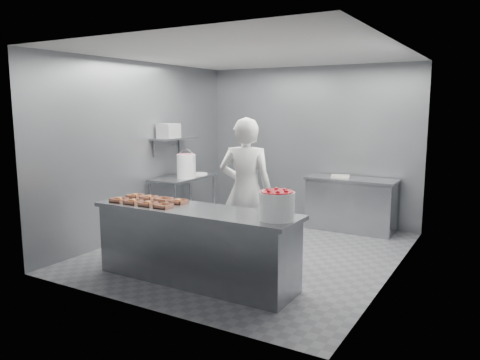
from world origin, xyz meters
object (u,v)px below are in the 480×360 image
at_px(service_counter, 195,245).
at_px(back_counter, 351,204).
at_px(appliance, 168,131).
at_px(strawberry_tub, 277,205).
at_px(glaze_bucket, 186,166).
at_px(tray_1, 133,201).
at_px(tray_7, 179,201).
at_px(prep_table, 183,194).
at_px(worker, 246,191).
at_px(tray_4, 135,196).
at_px(tray_3, 164,206).
at_px(tray_0, 119,200).
at_px(tray_5, 149,198).
at_px(tray_6, 164,200).
at_px(tray_2, 148,203).

bearing_deg(service_counter, back_counter, 74.52).
distance_m(service_counter, appliance, 2.84).
height_order(strawberry_tub, glaze_bucket, glaze_bucket).
relative_size(back_counter, tray_1, 8.01).
bearing_deg(tray_7, prep_table, 125.71).
bearing_deg(worker, strawberry_tub, 115.75).
bearing_deg(tray_4, tray_3, -22.00).
distance_m(tray_3, worker, 1.21).
xyz_separation_m(prep_table, tray_4, (0.58, -1.80, 0.33)).
relative_size(tray_0, tray_1, 1.00).
bearing_deg(prep_table, tray_5, -65.64).
relative_size(tray_0, appliance, 0.59).
bearing_deg(tray_5, tray_7, 0.00).
height_order(tray_0, tray_7, same).
bearing_deg(worker, tray_5, 21.56).
bearing_deg(tray_3, strawberry_tub, 5.14).
bearing_deg(tray_7, tray_3, -89.41).
distance_m(service_counter, tray_0, 1.18).
xyz_separation_m(tray_5, strawberry_tub, (1.91, -0.16, 0.14)).
distance_m(tray_3, glaze_bucket, 2.33).
bearing_deg(strawberry_tub, tray_6, 174.41).
bearing_deg(tray_2, tray_1, 180.00).
height_order(service_counter, tray_6, tray_6).
relative_size(service_counter, tray_4, 13.88).
bearing_deg(tray_2, service_counter, 13.83).
bearing_deg(tray_2, appliance, 122.23).
xyz_separation_m(tray_6, glaze_bucket, (-0.92, 1.72, 0.19)).
xyz_separation_m(tray_4, tray_5, (0.24, 0.00, 0.00)).
bearing_deg(strawberry_tub, tray_1, -176.15).
distance_m(tray_1, appliance, 2.31).
distance_m(tray_2, tray_4, 0.56).
height_order(tray_3, appliance, appliance).
relative_size(tray_0, worker, 0.10).
relative_size(tray_2, worker, 0.10).
height_order(back_counter, tray_7, tray_7).
height_order(tray_5, worker, worker).
relative_size(worker, glaze_bucket, 4.03).
height_order(service_counter, tray_5, tray_5).
height_order(service_counter, tray_2, tray_2).
bearing_deg(tray_5, appliance, 120.83).
bearing_deg(service_counter, tray_6, 166.09).
bearing_deg(back_counter, tray_0, -120.16).
xyz_separation_m(back_counter, tray_5, (-1.73, -3.10, 0.47)).
height_order(prep_table, appliance, appliance).
height_order(tray_5, glaze_bucket, glaze_bucket).
distance_m(back_counter, tray_2, 3.74).
xyz_separation_m(tray_0, tray_6, (0.48, 0.29, -0.00)).
height_order(tray_1, glaze_bucket, glaze_bucket).
xyz_separation_m(service_counter, prep_table, (-1.65, 1.95, 0.14)).
xyz_separation_m(prep_table, tray_6, (1.06, -1.80, 0.33)).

